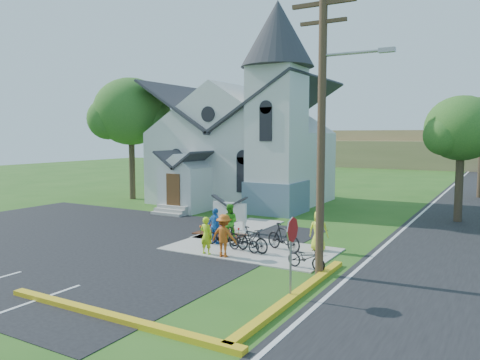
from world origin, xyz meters
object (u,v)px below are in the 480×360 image
Objects in this scene: cyclist_2 at (216,226)px; cyclist_3 at (224,236)px; bike_2 at (244,241)px; cyclist_0 at (206,235)px; stop_sign at (292,240)px; bike_3 at (284,237)px; bike_1 at (252,240)px; cyclist_1 at (229,222)px; church_sign at (230,212)px; utility_pole at (323,119)px; bike_0 at (223,235)px; cyclist_4 at (319,231)px; bike_4 at (306,258)px.

cyclist_3 reaches higher than cyclist_2.
cyclist_0 is at bearing 144.71° from bike_2.
stop_sign is 5.85m from bike_2.
cyclist_2 is at bearing 116.74° from bike_3.
bike_1 is 1.10× the size of cyclist_2.
cyclist_1 is 2.24m from bike_2.
church_sign is at bearing 49.19° from bike_2.
cyclist_0 is 1.89m from bike_1.
bike_2 is 1.66m from bike_3.
utility_pole is 7.68m from cyclist_1.
cyclist_1 reaches higher than cyclist_0.
cyclist_0 reaches higher than bike_1.
cyclist_0 is 0.91× the size of cyclist_1.
bike_0 is at bearing 159.49° from utility_pole.
utility_pole is 5.98× the size of cyclist_4.
cyclist_0 reaches higher than bike_0.
cyclist_3 reaches higher than church_sign.
cyclist_1 is at bearing 134.77° from stop_sign.
cyclist_4 is (1.23, 0.81, 0.26)m from bike_3.
cyclist_3 is at bearing 37.39° from cyclist_4.
bike_0 is at bearing 118.78° from bike_3.
cyclist_1 is 4.24m from cyclist_4.
cyclist_1 is (-0.49, 2.61, 0.08)m from cyclist_0.
bike_1 is at bearing 28.56° from cyclist_4.
stop_sign reaches higher than bike_2.
cyclist_1 is at bearing -59.11° from church_sign.
stop_sign is at bearing -126.03° from bike_1.
cyclist_4 is at bearing -84.66° from bike_0.
stop_sign reaches higher than bike_1.
church_sign is 2.09m from cyclist_1.
bike_3 reaches higher than bike_0.
bike_4 is at bearing -178.55° from cyclist_0.
cyclist_3 reaches higher than cyclist_0.
cyclist_3 is at bearing 175.87° from utility_pole.
cyclist_0 is 1.62m from bike_2.
stop_sign reaches higher than cyclist_0.
bike_2 is at bearing -122.74° from bike_0.
cyclist_1 is at bearing 57.17° from bike_2.
cyclist_4 reaches higher than cyclist_0.
cyclist_2 is at bearing 160.35° from utility_pole.
bike_1 is at bearing 124.11° from cyclist_1.
cyclist_0 is 4.35m from bike_4.
stop_sign is 1.56× the size of cyclist_2.
stop_sign is at bearing 142.37° from cyclist_3.
cyclist_3 is (1.51, -1.72, 0.06)m from cyclist_2.
bike_0 is 0.98× the size of cyclist_3.
cyclist_1 is at bearing 67.17° from bike_1.
cyclist_4 is (2.89, 2.83, -0.01)m from cyclist_3.
bike_2 is 1.23m from cyclist_3.
cyclist_4 reaches higher than bike_2.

